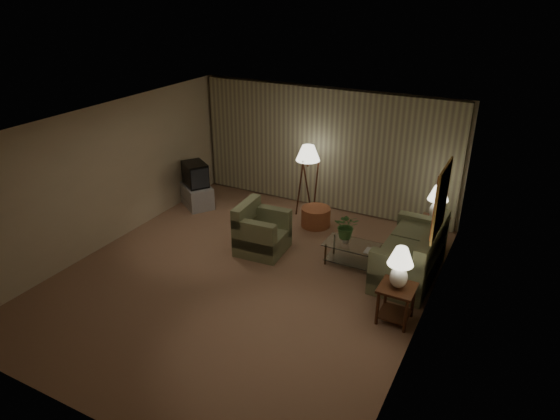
# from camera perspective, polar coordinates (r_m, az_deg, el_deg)

# --- Properties ---
(ground) EXTENTS (7.00, 7.00, 0.00)m
(ground) POSITION_cam_1_polar(r_m,az_deg,el_deg) (8.82, -4.02, -7.60)
(ground) COLOR #8D694D
(ground) RESTS_ON ground
(room_shell) EXTENTS (6.04, 7.02, 2.72)m
(room_shell) POSITION_cam_1_polar(r_m,az_deg,el_deg) (9.24, 0.67, 6.07)
(room_shell) COLOR beige
(room_shell) RESTS_ON ground
(sofa) EXTENTS (1.83, 0.97, 0.80)m
(sofa) POSITION_cam_1_polar(r_m,az_deg,el_deg) (8.91, 14.55, -5.08)
(sofa) COLOR #7B7F59
(sofa) RESTS_ON ground
(armchair) EXTENTS (1.01, 0.97, 0.75)m
(armchair) POSITION_cam_1_polar(r_m,az_deg,el_deg) (9.42, -2.02, -2.65)
(armchair) COLOR #7B7F59
(armchair) RESTS_ON ground
(side_table_near) EXTENTS (0.52, 0.52, 0.60)m
(side_table_near) POSITION_cam_1_polar(r_m,az_deg,el_deg) (7.75, 13.14, -9.73)
(side_table_near) COLOR #36190E
(side_table_near) RESTS_ON ground
(side_table_far) EXTENTS (0.52, 0.44, 0.60)m
(side_table_far) POSITION_cam_1_polar(r_m,az_deg,el_deg) (9.98, 17.16, -2.00)
(side_table_far) COLOR #36190E
(side_table_far) RESTS_ON ground
(table_lamp_near) EXTENTS (0.38, 0.38, 0.66)m
(table_lamp_near) POSITION_cam_1_polar(r_m,az_deg,el_deg) (7.44, 13.57, -6.04)
(table_lamp_near) COLOR white
(table_lamp_near) RESTS_ON side_table_near
(table_lamp_far) EXTENTS (0.39, 0.39, 0.67)m
(table_lamp_far) POSITION_cam_1_polar(r_m,az_deg,el_deg) (9.74, 17.59, 1.10)
(table_lamp_far) COLOR white
(table_lamp_far) RESTS_ON side_table_far
(coffee_table) EXTENTS (1.03, 0.56, 0.41)m
(coffee_table) POSITION_cam_1_polar(r_m,az_deg,el_deg) (9.10, 8.35, -4.70)
(coffee_table) COLOR silver
(coffee_table) RESTS_ON ground
(tv_cabinet) EXTENTS (1.36, 1.34, 0.50)m
(tv_cabinet) POSITION_cam_1_polar(r_m,az_deg,el_deg) (11.54, -9.49, 1.67)
(tv_cabinet) COLOR #A4A4A6
(tv_cabinet) RESTS_ON ground
(crt_tv) EXTENTS (1.03, 1.02, 0.53)m
(crt_tv) POSITION_cam_1_polar(r_m,az_deg,el_deg) (11.35, -9.67, 4.06)
(crt_tv) COLOR black
(crt_tv) RESTS_ON tv_cabinet
(floor_lamp) EXTENTS (0.51, 0.51, 1.58)m
(floor_lamp) POSITION_cam_1_polar(r_m,az_deg,el_deg) (10.74, 3.15, 3.53)
(floor_lamp) COLOR #36190E
(floor_lamp) RESTS_ON ground
(ottoman) EXTENTS (0.78, 0.78, 0.40)m
(ottoman) POSITION_cam_1_polar(r_m,az_deg,el_deg) (10.48, 4.11, -0.78)
(ottoman) COLOR #B2673C
(ottoman) RESTS_ON ground
(vase) EXTENTS (0.18, 0.18, 0.15)m
(vase) POSITION_cam_1_polar(r_m,az_deg,el_deg) (9.04, 7.54, -3.31)
(vase) COLOR white
(vase) RESTS_ON coffee_table
(flowers) EXTENTS (0.53, 0.49, 0.48)m
(flowers) POSITION_cam_1_polar(r_m,az_deg,el_deg) (8.89, 7.65, -1.51)
(flowers) COLOR #3C6D30
(flowers) RESTS_ON vase
(book) EXTENTS (0.17, 0.23, 0.02)m
(book) POSITION_cam_1_polar(r_m,az_deg,el_deg) (8.88, 9.70, -4.51)
(book) COLOR olive
(book) RESTS_ON coffee_table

